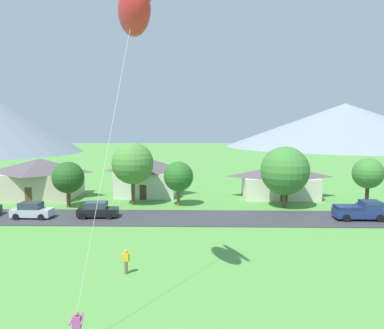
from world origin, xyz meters
name	(u,v)px	position (x,y,z in m)	size (l,w,h in m)	color
road_strip	(204,218)	(0.00, 30.77, 0.04)	(160.00, 7.05, 0.08)	#38383D
mountain_east_ridge	(344,125)	(66.55, 168.35, 10.04)	(109.76, 109.76, 20.08)	gray
house_leftmost	(147,176)	(-8.10, 44.37, 2.75)	(8.72, 7.99, 5.31)	silver
house_left_center	(279,181)	(10.46, 43.15, 2.28)	(10.66, 7.20, 4.40)	beige
house_right_center	(41,177)	(-22.49, 42.16, 2.79)	(10.56, 8.34, 5.39)	beige
tree_near_left	(178,177)	(-3.14, 37.14, 3.62)	(3.68, 3.68, 5.48)	brown
tree_left_of_center	(285,171)	(9.73, 36.43, 4.48)	(5.86, 5.86, 7.41)	brown
tree_center	(68,178)	(-16.40, 35.85, 3.65)	(3.82, 3.82, 5.58)	brown
tree_right_of_center	(368,173)	(19.54, 36.20, 4.21)	(3.65, 3.65, 6.06)	#4C3823
tree_near_right	(133,163)	(-8.84, 37.49, 5.21)	(5.19, 5.19, 7.82)	#4C3823
parked_car_black_west_end	(98,210)	(-11.46, 30.67, 0.87)	(4.28, 2.23, 1.68)	black
parked_car_silver_mid_west	(32,211)	(-18.39, 30.26, 0.87)	(4.26, 2.19, 1.68)	#B7BCC1
pickup_truck_navy_west_side	(361,210)	(16.39, 30.37, 1.06)	(5.21, 2.34, 1.99)	navy
kite_flyer_with_kite	(134,12)	(-3.91, 11.74, 15.84)	(3.97, 7.05, 17.25)	#70604C
watcher_person	(126,261)	(-5.39, 15.59, 0.88)	(0.56, 0.24, 1.68)	#70604C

